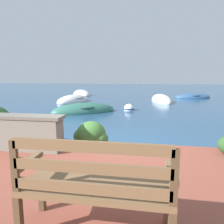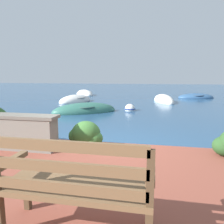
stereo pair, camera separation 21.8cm
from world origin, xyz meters
TOP-DOWN VIEW (x-y plane):
  - ground_plane at (0.00, 0.00)m, footprint 80.00×80.00m
  - park_bench at (0.46, -2.77)m, footprint 1.37×0.48m
  - stone_wall at (-1.75, -0.74)m, footprint 2.17×0.39m
  - hedge_clump_left at (-0.25, -0.28)m, footprint 0.75×0.54m
  - rowboat_nearest at (-1.97, 4.84)m, footprint 3.02×2.52m
  - rowboat_mid at (-3.80, 8.55)m, footprint 2.06×2.90m
  - rowboat_far at (1.68, 9.65)m, footprint 1.66×2.93m
  - rowboat_outer at (4.09, 12.42)m, footprint 2.85×1.84m
  - rowboat_distant at (-4.76, 13.31)m, footprint 2.45×2.65m
  - mooring_buoy at (-0.02, 5.78)m, footprint 0.53×0.53m

SIDE VIEW (x-z plane):
  - ground_plane at x=0.00m, z-range 0.00..0.00m
  - rowboat_outer at x=4.09m, z-range -0.27..0.38m
  - rowboat_nearest at x=-1.97m, z-range -0.33..0.46m
  - rowboat_mid at x=-3.80m, z-range -0.33..0.47m
  - rowboat_far at x=1.68m, z-range -0.35..0.49m
  - rowboat_distant at x=-4.76m, z-range -0.34..0.48m
  - mooring_buoy at x=-0.02m, z-range -0.16..0.32m
  - hedge_clump_left at x=-0.25m, z-range 0.19..0.69m
  - stone_wall at x=-1.75m, z-range 0.22..0.91m
  - park_bench at x=0.46m, z-range 0.24..1.17m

